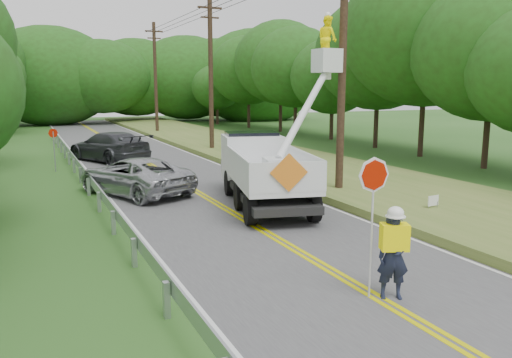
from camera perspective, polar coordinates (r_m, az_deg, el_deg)
name	(u,v)px	position (r m, az deg, el deg)	size (l,w,h in m)	color
ground	(380,300)	(10.83, 13.65, -13.01)	(140.00, 140.00, 0.00)	#234F17
road	(182,183)	(23.03, -8.29, -0.46)	(7.20, 96.00, 0.03)	#454547
guardrail	(85,174)	(23.07, -18.59, 0.50)	(0.18, 48.00, 0.77)	#9EA3A7
utility_poles	(256,67)	(27.24, -0.05, 12.38)	(1.60, 43.30, 10.00)	black
tall_grass_verge	(318,170)	(25.86, 6.97, 1.05)	(7.00, 96.00, 0.30)	#4C6828
treeline_right	(352,60)	(38.96, 10.64, 12.99)	(10.22, 53.83, 12.04)	#332319
treeline_horizon	(106,77)	(64.55, -16.42, 10.90)	(57.69, 15.27, 12.63)	#224315
flagger	(393,249)	(10.59, 15.08, -7.59)	(1.12, 0.64, 2.87)	#191E33
bucket_truck	(265,159)	(19.27, 0.99, 2.24)	(5.14, 7.32, 6.82)	black
suv_silver	(135,176)	(20.86, -13.40, 0.35)	(2.44, 5.30, 1.47)	#AEB0B5
suv_darkgrey	(109,146)	(30.70, -16.11, 3.51)	(2.38, 5.86, 1.70)	#37393E
stop_sign_permanent	(54,144)	(27.67, -21.67, 3.67)	(0.46, 0.13, 2.20)	#9EA3A7
yard_sign	(433,202)	(17.86, 19.20, -2.39)	(0.48, 0.09, 0.70)	white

